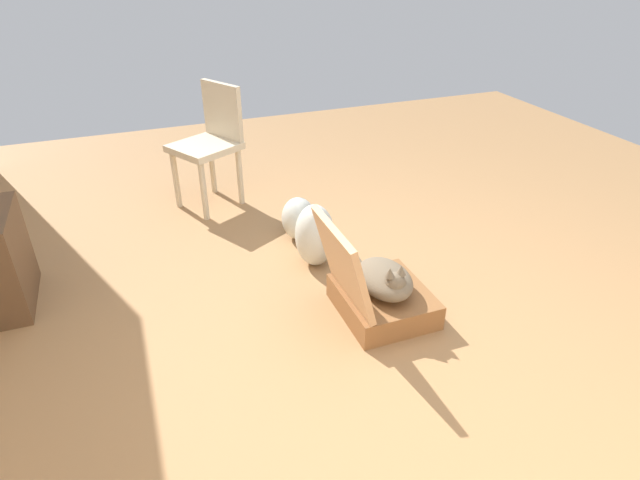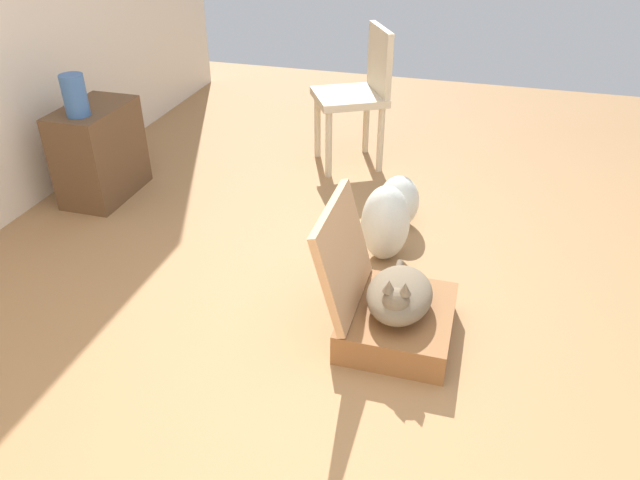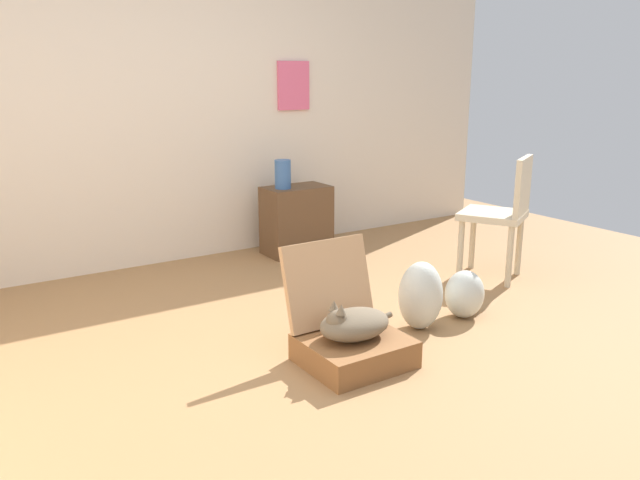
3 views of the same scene
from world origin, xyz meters
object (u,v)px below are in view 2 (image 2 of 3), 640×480
object	(u,v)px
vase_tall	(75,95)
chair	(359,91)
cat	(399,295)
side_table	(100,152)
plastic_bag_clear	(399,201)
plastic_bag_white	(385,223)
suitcase_base	(397,322)

from	to	relation	value
vase_tall	chair	bearing A→B (deg)	-53.39
cat	chair	size ratio (longest dim) A/B	0.52
cat	vase_tall	bearing A→B (deg)	70.04
cat	side_table	bearing A→B (deg)	66.81
cat	vase_tall	distance (m)	2.16
side_table	plastic_bag_clear	bearing A→B (deg)	-86.19
plastic_bag_clear	chair	distance (m)	0.96
plastic_bag_white	plastic_bag_clear	xyz separation A→B (m)	(0.36, -0.01, -0.06)
cat	plastic_bag_white	distance (m)	0.65
plastic_bag_clear	side_table	distance (m)	1.85
suitcase_base	cat	bearing A→B (deg)	177.33
vase_tall	chair	size ratio (longest dim) A/B	0.26
cat	plastic_bag_white	xyz separation A→B (m)	(0.62, 0.18, -0.02)
cat	side_table	world-z (taller)	side_table
side_table	chair	distance (m)	1.70
side_table	suitcase_base	bearing A→B (deg)	-112.96
plastic_bag_clear	chair	bearing A→B (deg)	28.28
plastic_bag_clear	chair	size ratio (longest dim) A/B	0.33
plastic_bag_white	vase_tall	bearing A→B (deg)	86.93
plastic_bag_white	vase_tall	distance (m)	1.88
plastic_bag_clear	side_table	size ratio (longest dim) A/B	0.53
suitcase_base	chair	size ratio (longest dim) A/B	0.58
suitcase_base	plastic_bag_white	size ratio (longest dim) A/B	1.27
plastic_bag_clear	side_table	bearing A→B (deg)	93.81
plastic_bag_white	side_table	distance (m)	1.84
suitcase_base	plastic_bag_white	world-z (taller)	plastic_bag_white
plastic_bag_clear	side_table	world-z (taller)	side_table
suitcase_base	side_table	size ratio (longest dim) A/B	0.92
plastic_bag_clear	chair	xyz separation A→B (m)	(0.78, 0.42, 0.36)
plastic_bag_white	chair	xyz separation A→B (m)	(1.14, 0.41, 0.30)
suitcase_base	chair	bearing A→B (deg)	18.45
plastic_bag_clear	side_table	xyz separation A→B (m)	(-0.12, 1.84, 0.14)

